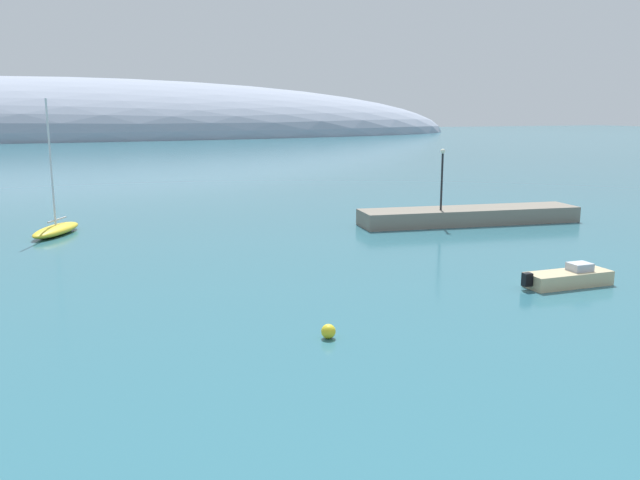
{
  "coord_description": "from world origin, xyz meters",
  "views": [
    {
      "loc": [
        -8.75,
        -6.29,
        8.72
      ],
      "look_at": [
        3.33,
        23.07,
        2.4
      ],
      "focal_mm": 36.58,
      "sensor_mm": 36.0,
      "label": 1
    }
  ],
  "objects_px": {
    "sailboat_yellow_mid_mooring": "(56,228)",
    "motorboat_sand_alongside_breakwater": "(568,278)",
    "harbor_lamp_post": "(442,173)",
    "mooring_buoy_yellow": "(328,331)"
  },
  "relations": [
    {
      "from": "sailboat_yellow_mid_mooring",
      "to": "motorboat_sand_alongside_breakwater",
      "type": "relative_size",
      "value": 1.9
    },
    {
      "from": "sailboat_yellow_mid_mooring",
      "to": "motorboat_sand_alongside_breakwater",
      "type": "xyz_separation_m",
      "value": [
        23.81,
        -24.66,
        -0.06
      ]
    },
    {
      "from": "sailboat_yellow_mid_mooring",
      "to": "motorboat_sand_alongside_breakwater",
      "type": "distance_m",
      "value": 34.28
    },
    {
      "from": "sailboat_yellow_mid_mooring",
      "to": "harbor_lamp_post",
      "type": "xyz_separation_m",
      "value": [
        27.4,
        -7.25,
        3.6
      ]
    },
    {
      "from": "sailboat_yellow_mid_mooring",
      "to": "mooring_buoy_yellow",
      "type": "bearing_deg",
      "value": 48.25
    },
    {
      "from": "mooring_buoy_yellow",
      "to": "harbor_lamp_post",
      "type": "distance_m",
      "value": 27.06
    },
    {
      "from": "sailboat_yellow_mid_mooring",
      "to": "harbor_lamp_post",
      "type": "relative_size",
      "value": 2.04
    },
    {
      "from": "mooring_buoy_yellow",
      "to": "sailboat_yellow_mid_mooring",
      "type": "bearing_deg",
      "value": 109.3
    },
    {
      "from": "motorboat_sand_alongside_breakwater",
      "to": "harbor_lamp_post",
      "type": "xyz_separation_m",
      "value": [
        3.59,
        17.41,
        3.66
      ]
    },
    {
      "from": "sailboat_yellow_mid_mooring",
      "to": "harbor_lamp_post",
      "type": "bearing_deg",
      "value": 104.13
    }
  ]
}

